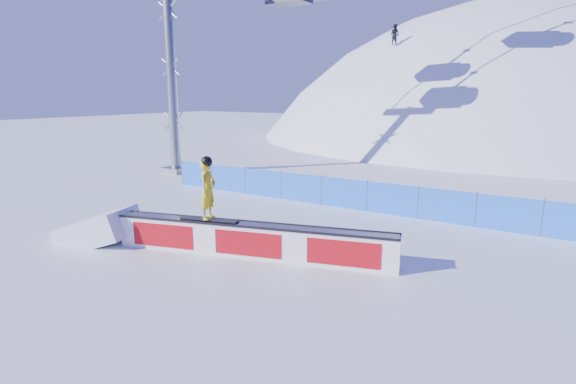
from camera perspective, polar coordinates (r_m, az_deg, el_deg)
The scene contains 7 objects.
ground at distance 13.59m, azimuth 6.48°, elevation -7.13°, with size 160.00×160.00×0.00m, color white.
snow_hill at distance 58.37m, azimuth 24.76°, elevation -11.55°, with size 64.00×64.00×64.00m.
safety_fence at distance 17.43m, azimuth 13.01°, elevation -0.93°, with size 22.05×0.05×1.30m.
rail_box at distance 12.74m, azimuth -4.72°, elevation -6.12°, with size 8.02×2.79×0.98m.
snow_ramp at distance 15.41m, azimuth -22.82°, elevation -5.67°, with size 2.26×1.51×0.85m, color white, non-canonical shape.
snowboarder at distance 12.88m, azimuth -10.15°, elevation 0.40°, with size 1.78×0.79×1.84m.
distant_skiers at distance 43.58m, azimuth 28.54°, elevation 20.35°, with size 19.12×11.58×6.65m.
Camera 1 is at (5.51, -11.57, 4.51)m, focal length 28.00 mm.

